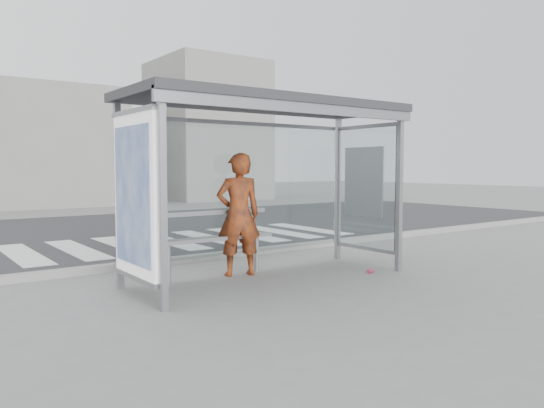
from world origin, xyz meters
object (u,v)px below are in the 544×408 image
(bus_shelter, at_px, (246,143))
(bench, at_px, (214,238))
(person, at_px, (239,215))
(soda_can, at_px, (371,271))

(bus_shelter, distance_m, bench, 1.51)
(bus_shelter, height_order, person, bus_shelter)
(bus_shelter, distance_m, person, 1.15)
(bench, bearing_deg, person, -11.69)
(bus_shelter, relative_size, person, 2.29)
(bus_shelter, distance_m, soda_can, 2.78)
(bus_shelter, bearing_deg, soda_can, -18.52)
(bus_shelter, bearing_deg, bench, 113.97)
(person, bearing_deg, bus_shelter, 88.59)
(bus_shelter, xyz_separation_m, bench, (-0.23, 0.52, -1.40))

